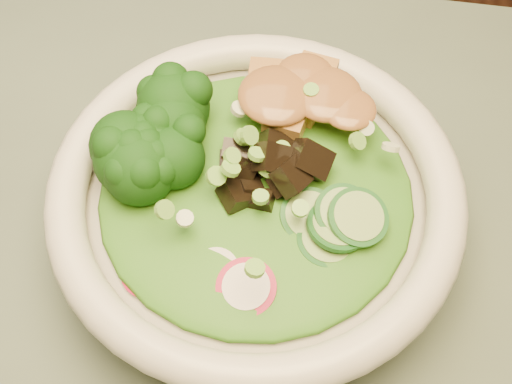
# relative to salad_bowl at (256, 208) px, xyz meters

# --- Properties ---
(salad_bowl) EXTENTS (0.28, 0.28, 0.08)m
(salad_bowl) POSITION_rel_salad_bowl_xyz_m (0.00, 0.00, 0.00)
(salad_bowl) COLOR silver
(salad_bowl) RESTS_ON dining_table
(lettuce_bed) EXTENTS (0.21, 0.21, 0.02)m
(lettuce_bed) POSITION_rel_salad_bowl_xyz_m (-0.00, 0.00, 0.02)
(lettuce_bed) COLOR #1F6815
(lettuce_bed) RESTS_ON salad_bowl
(broccoli_florets) EXTENTS (0.10, 0.09, 0.05)m
(broccoli_florets) POSITION_rel_salad_bowl_xyz_m (-0.06, 0.01, 0.04)
(broccoli_florets) COLOR black
(broccoli_florets) RESTS_ON salad_bowl
(radish_slices) EXTENTS (0.12, 0.07, 0.02)m
(radish_slices) POSITION_rel_salad_bowl_xyz_m (-0.02, -0.07, 0.03)
(radish_slices) COLOR maroon
(radish_slices) RESTS_ON salad_bowl
(cucumber_slices) EXTENTS (0.09, 0.09, 0.04)m
(cucumber_slices) POSITION_rel_salad_bowl_xyz_m (0.06, -0.02, 0.03)
(cucumber_slices) COLOR #7DA35A
(cucumber_slices) RESTS_ON salad_bowl
(mushroom_heap) EXTENTS (0.09, 0.09, 0.04)m
(mushroom_heap) POSITION_rel_salad_bowl_xyz_m (0.00, 0.01, 0.04)
(mushroom_heap) COLOR black
(mushroom_heap) RESTS_ON salad_bowl
(tofu_cubes) EXTENTS (0.11, 0.08, 0.04)m
(tofu_cubes) POSITION_rel_salad_bowl_xyz_m (0.02, 0.06, 0.03)
(tofu_cubes) COLOR #A36F36
(tofu_cubes) RESTS_ON salad_bowl
(peanut_sauce) EXTENTS (0.07, 0.06, 0.02)m
(peanut_sauce) POSITION_rel_salad_bowl_xyz_m (0.02, 0.06, 0.05)
(peanut_sauce) COLOR brown
(peanut_sauce) RESTS_ON tofu_cubes
(scallion_garnish) EXTENTS (0.20, 0.20, 0.02)m
(scallion_garnish) POSITION_rel_salad_bowl_xyz_m (-0.00, 0.00, 0.05)
(scallion_garnish) COLOR #6FB03E
(scallion_garnish) RESTS_ON salad_bowl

